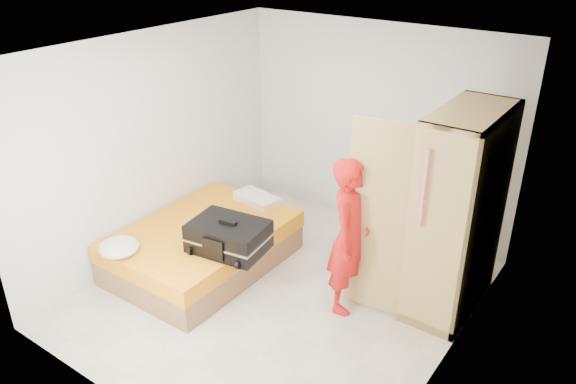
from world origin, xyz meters
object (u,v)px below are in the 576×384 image
Objects in this scene: round_cushion at (119,247)px; bed at (204,246)px; person at (350,236)px; wardrobe at (452,218)px; suitcase at (228,236)px.

bed is at bearing 70.48° from round_cushion.
bed is at bearing 91.29° from person.
suitcase is (-1.95, -1.10, -0.35)m from wardrobe.
wardrobe is at bearing 20.29° from bed.
wardrobe is 2.42× the size of suitcase.
wardrobe is at bearing -60.85° from person.
person is 2.38m from round_cushion.
wardrobe is 1.28× the size of person.
suitcase reaches higher than bed.
person is 3.95× the size of round_cushion.
person reaches higher than suitcase.
round_cushion is at bearing 111.76° from person.
round_cushion is at bearing -147.10° from wardrobe.
round_cushion reaches higher than bed.
suitcase reaches higher than round_cushion.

